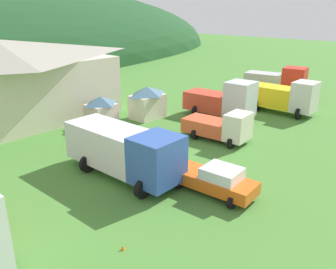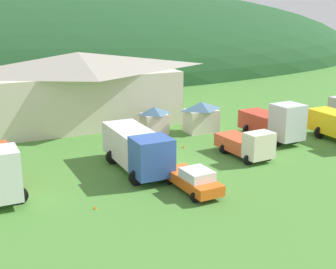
% 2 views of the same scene
% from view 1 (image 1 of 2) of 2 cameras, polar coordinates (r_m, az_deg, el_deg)
% --- Properties ---
extents(ground_plane, '(200.00, 200.00, 0.00)m').
position_cam_1_polar(ground_plane, '(22.84, -2.50, -5.60)').
color(ground_plane, '#477F33').
extents(depot_building, '(20.41, 10.56, 7.33)m').
position_cam_1_polar(depot_building, '(34.07, -25.58, 7.75)').
color(depot_building, beige).
rests_on(depot_building, ground).
extents(play_shed_cream, '(3.22, 2.29, 2.97)m').
position_cam_1_polar(play_shed_cream, '(32.88, -3.35, 5.27)').
color(play_shed_cream, beige).
rests_on(play_shed_cream, ground).
extents(play_shed_pink, '(2.45, 2.20, 2.61)m').
position_cam_1_polar(play_shed_pink, '(31.20, -10.75, 3.78)').
color(play_shed_pink, beige).
rests_on(play_shed_pink, ground).
extents(box_truck_blue, '(3.50, 8.15, 3.22)m').
position_cam_1_polar(box_truck_blue, '(21.35, -7.02, -2.40)').
color(box_truck_blue, '#3356AD').
rests_on(box_truck_blue, ground).
extents(light_truck_cream, '(2.97, 5.38, 2.44)m').
position_cam_1_polar(light_truck_cream, '(27.53, 8.62, 1.31)').
color(light_truck_cream, beige).
rests_on(light_truck_cream, ground).
extents(tow_truck_silver, '(3.52, 6.74, 3.66)m').
position_cam_1_polar(tow_truck_silver, '(32.98, 9.10, 5.51)').
color(tow_truck_silver, silver).
rests_on(tow_truck_silver, ground).
extents(flatbed_truck_yellow, '(3.26, 6.95, 3.34)m').
position_cam_1_polar(flatbed_truck_yellow, '(36.17, 18.09, 5.91)').
color(flatbed_truck_yellow, silver).
rests_on(flatbed_truck_yellow, ground).
extents(crane_truck_red, '(3.78, 7.00, 3.51)m').
position_cam_1_polar(crane_truck_red, '(42.78, 17.38, 8.19)').
color(crane_truck_red, red).
rests_on(crane_truck_red, ground).
extents(service_pickup_orange, '(2.50, 5.13, 1.66)m').
position_cam_1_polar(service_pickup_orange, '(19.87, 7.49, -7.23)').
color(service_pickup_orange, orange).
rests_on(service_pickup_orange, ground).
extents(traffic_cone_near_pickup, '(0.36, 0.36, 0.63)m').
position_cam_1_polar(traffic_cone_near_pickup, '(28.08, -3.09, -0.60)').
color(traffic_cone_near_pickup, orange).
rests_on(traffic_cone_near_pickup, ground).
extents(traffic_cone_mid_row, '(0.36, 0.36, 0.46)m').
position_cam_1_polar(traffic_cone_mid_row, '(16.08, -7.28, -18.00)').
color(traffic_cone_mid_row, orange).
rests_on(traffic_cone_mid_row, ground).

